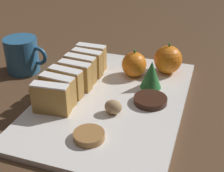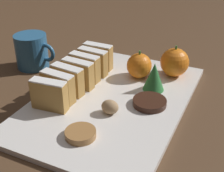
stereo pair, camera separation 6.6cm
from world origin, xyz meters
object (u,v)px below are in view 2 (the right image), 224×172
walnut (110,107)px  orange_near (175,62)px  coffee_mug (32,51)px  orange_far (139,66)px  chocolate_cookie (150,102)px

walnut → orange_near: bearing=72.1°
coffee_mug → orange_far: bearing=8.7°
orange_near → chocolate_cookie: size_ratio=1.09×
orange_near → orange_far: 0.09m
orange_near → coffee_mug: same height
chocolate_cookie → coffee_mug: bearing=169.4°
orange_far → chocolate_cookie: (0.07, -0.11, -0.02)m
orange_near → walnut: size_ratio=2.18×
orange_near → walnut: (-0.07, -0.22, -0.02)m
orange_far → chocolate_cookie: size_ratio=0.97×
walnut → chocolate_cookie: walnut is taller
orange_far → coffee_mug: size_ratio=0.60×
orange_near → chocolate_cookie: orange_near is taller
orange_near → chocolate_cookie: bearing=-93.0°
walnut → coffee_mug: bearing=156.1°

